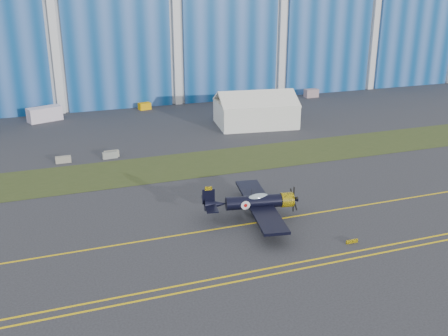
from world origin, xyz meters
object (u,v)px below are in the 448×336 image
object	(u,v)px
shipping_container	(45,114)
tug	(145,106)
tent	(256,108)
warbird	(254,202)

from	to	relation	value
shipping_container	tug	size ratio (longest dim) A/B	2.58
tent	shipping_container	bearing A→B (deg)	163.87
warbird	tug	xyz separation A→B (m)	(-0.72, 50.91, -1.20)
warbird	shipping_container	distance (m)	51.81
warbird	shipping_container	size ratio (longest dim) A/B	2.66
shipping_container	tug	bearing A→B (deg)	-11.40
shipping_container	warbird	bearing A→B (deg)	-88.50
shipping_container	tug	distance (m)	18.07
tug	tent	bearing A→B (deg)	-59.74
warbird	tent	world-z (taller)	tent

